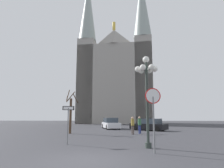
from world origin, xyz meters
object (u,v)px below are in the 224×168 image
at_px(cathedral, 116,74).
at_px(bare_tree, 70,113).
at_px(one_way_arrow_sign, 68,119).
at_px(pedestrian_walking, 133,124).
at_px(stop_sign, 153,107).
at_px(pedestrian_standing, 140,123).
at_px(parked_car_far_black, 149,125).
at_px(parked_car_near_white, 111,124).
at_px(street_lamp, 147,82).

xyz_separation_m(cathedral, bare_tree, (-3.88, -25.62, -9.34)).
distance_m(one_way_arrow_sign, pedestrian_walking, 8.24).
bearing_deg(stop_sign, bare_tree, 123.67).
distance_m(one_way_arrow_sign, bare_tree, 7.77).
bearing_deg(pedestrian_standing, parked_car_far_black, 70.65).
bearing_deg(one_way_arrow_sign, parked_car_near_white, 82.85).
bearing_deg(bare_tree, cathedral, 81.39).
bearing_deg(street_lamp, pedestrian_standing, 87.99).
bearing_deg(pedestrian_walking, street_lamp, -86.87).
relative_size(bare_tree, parked_car_near_white, 0.97).
bearing_deg(pedestrian_standing, stop_sign, -91.19).
bearing_deg(one_way_arrow_sign, pedestrian_standing, 56.33).
bearing_deg(one_way_arrow_sign, stop_sign, -28.48).
relative_size(stop_sign, street_lamp, 0.60).
bearing_deg(bare_tree, pedestrian_walking, -5.81).
bearing_deg(parked_car_near_white, cathedral, 89.46).
xyz_separation_m(parked_car_near_white, pedestrian_walking, (2.58, -8.18, 0.33)).
relative_size(parked_car_near_white, parked_car_far_black, 1.00).
bearing_deg(bare_tree, stop_sign, -56.33).
xyz_separation_m(stop_sign, street_lamp, (-0.09, 1.58, 1.50)).
relative_size(street_lamp, pedestrian_walking, 3.15).
distance_m(cathedral, street_lamp, 35.26).
bearing_deg(pedestrian_walking, cathedral, 95.25).
xyz_separation_m(bare_tree, pedestrian_standing, (7.05, 0.32, -1.03)).
height_order(street_lamp, bare_tree, street_lamp).
bearing_deg(stop_sign, parked_car_far_black, 83.35).
relative_size(cathedral, parked_car_far_black, 7.72).
distance_m(cathedral, pedestrian_standing, 27.53).
bearing_deg(cathedral, street_lamp, -85.24).
height_order(one_way_arrow_sign, bare_tree, bare_tree).
bearing_deg(one_way_arrow_sign, pedestrian_walking, 57.01).
height_order(parked_car_near_white, pedestrian_standing, pedestrian_standing).
bearing_deg(stop_sign, one_way_arrow_sign, 151.52).
bearing_deg(cathedral, one_way_arrow_sign, -93.56).
relative_size(cathedral, bare_tree, 7.96).
bearing_deg(street_lamp, one_way_arrow_sign, 166.99).
height_order(one_way_arrow_sign, parked_car_near_white, one_way_arrow_sign).
height_order(one_way_arrow_sign, parked_car_far_black, one_way_arrow_sign).
bearing_deg(bare_tree, street_lamp, -52.16).
relative_size(stop_sign, pedestrian_walking, 1.88).
bearing_deg(pedestrian_walking, pedestrian_standing, 51.75).
xyz_separation_m(street_lamp, pedestrian_standing, (0.32, 8.99, -2.70)).
bearing_deg(parked_car_near_white, stop_sign, -80.06).
height_order(stop_sign, parked_car_near_white, stop_sign).
relative_size(bare_tree, parked_car_far_black, 0.97).
relative_size(stop_sign, bare_tree, 0.71).
xyz_separation_m(parked_car_far_black, pedestrian_standing, (-1.51, -4.31, 0.36)).
bearing_deg(street_lamp, parked_car_far_black, 82.17).
distance_m(cathedral, parked_car_far_black, 24.04).
distance_m(one_way_arrow_sign, parked_car_near_white, 15.22).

